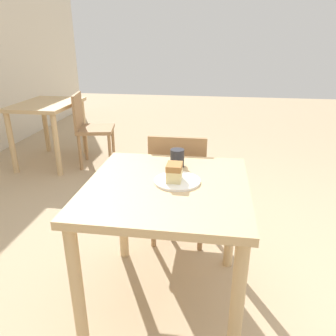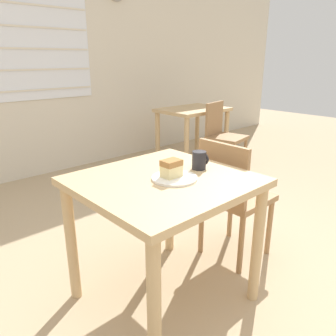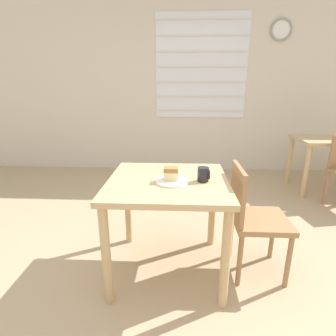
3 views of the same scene
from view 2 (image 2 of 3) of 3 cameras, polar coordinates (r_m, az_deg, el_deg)
name	(u,v)px [view 2 (image 2 of 3)]	position (r m, az deg, el deg)	size (l,w,h in m)	color
ground_plane	(228,327)	(1.93, 10.33, -25.56)	(14.00, 14.00, 0.00)	tan
wall_back	(0,51)	(3.99, -27.17, 17.66)	(10.00, 0.09, 2.80)	beige
dining_table_near	(164,199)	(1.74, -0.75, -5.48)	(0.85, 0.81, 0.75)	tan
dining_table_far	(193,119)	(4.31, 4.34, 8.58)	(0.86, 0.63, 0.73)	tan
chair_near_window	(232,195)	(2.23, 11.09, -4.58)	(0.40, 0.40, 0.84)	#9E754C
chair_far_corner	(223,134)	(4.00, 9.49, 5.81)	(0.47, 0.47, 0.84)	#9E754C
plate	(175,178)	(1.68, 1.15, -1.75)	(0.24, 0.24, 0.01)	white
cake_slice	(171,168)	(1.67, 0.59, -0.04)	(0.10, 0.07, 0.09)	beige
coffee_mug	(200,160)	(1.83, 5.51, 1.39)	(0.09, 0.08, 0.10)	#232328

